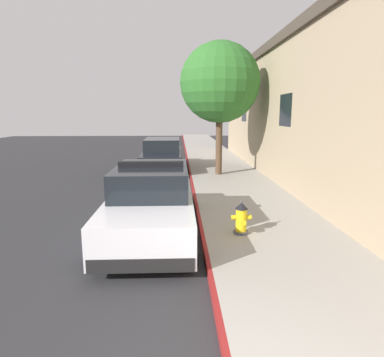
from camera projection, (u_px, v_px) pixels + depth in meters
ground_plane at (75, 191)px, 12.42m from camera, size 32.98×60.00×0.20m
sidewalk_pavement at (234, 185)px, 12.63m from camera, size 3.11×60.00×0.16m
curb_painted_edge at (192, 186)px, 12.57m from camera, size 0.08×60.00×0.16m
police_cruiser at (152, 202)px, 7.73m from camera, size 1.94×4.84×1.68m
parked_car_silver_ahead at (162, 156)px, 16.20m from camera, size 1.94×4.84×1.56m
fire_hydrant at (241, 218)px, 7.28m from camera, size 0.44×0.40×0.76m
street_tree at (220, 83)px, 13.82m from camera, size 3.32×3.32×5.52m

